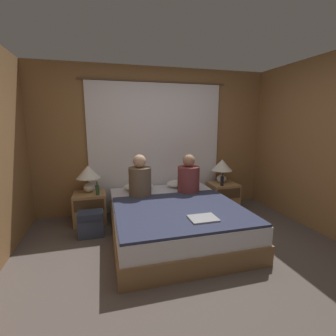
{
  "coord_description": "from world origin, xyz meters",
  "views": [
    {
      "loc": [
        -0.92,
        -2.37,
        1.59
      ],
      "look_at": [
        0.0,
        1.05,
        0.91
      ],
      "focal_mm": 26.0,
      "sensor_mm": 36.0,
      "label": 1
    }
  ],
  "objects_px": {
    "bed": "(174,219)",
    "pillow_left": "(139,186)",
    "laptop_on_bed": "(203,218)",
    "beer_bottle_on_right_stand": "(222,181)",
    "nightstand_right": "(223,196)",
    "lamp_left": "(88,174)",
    "person_right_in_bed": "(189,177)",
    "pillow_right": "(181,183)",
    "nightstand_left": "(90,208)",
    "beer_bottle_on_left_stand": "(97,190)",
    "backpack_on_floor": "(91,222)",
    "person_left_in_bed": "(140,180)",
    "lamp_right": "(222,167)"
  },
  "relations": [
    {
      "from": "nightstand_left",
      "to": "laptop_on_bed",
      "type": "height_order",
      "value": "laptop_on_bed"
    },
    {
      "from": "nightstand_left",
      "to": "backpack_on_floor",
      "type": "height_order",
      "value": "nightstand_left"
    },
    {
      "from": "laptop_on_bed",
      "to": "pillow_right",
      "type": "bearing_deg",
      "value": 81.54
    },
    {
      "from": "lamp_left",
      "to": "lamp_right",
      "type": "height_order",
      "value": "same"
    },
    {
      "from": "lamp_left",
      "to": "pillow_right",
      "type": "xyz_separation_m",
      "value": [
        1.53,
        -0.01,
        -0.26
      ]
    },
    {
      "from": "beer_bottle_on_left_stand",
      "to": "nightstand_right",
      "type": "bearing_deg",
      "value": 3.59
    },
    {
      "from": "pillow_right",
      "to": "person_left_in_bed",
      "type": "xyz_separation_m",
      "value": [
        -0.77,
        -0.38,
        0.21
      ]
    },
    {
      "from": "lamp_left",
      "to": "pillow_right",
      "type": "relative_size",
      "value": 0.85
    },
    {
      "from": "beer_bottle_on_left_stand",
      "to": "laptop_on_bed",
      "type": "height_order",
      "value": "beer_bottle_on_left_stand"
    },
    {
      "from": "lamp_left",
      "to": "laptop_on_bed",
      "type": "distance_m",
      "value": 2.01
    },
    {
      "from": "nightstand_right",
      "to": "pillow_left",
      "type": "xyz_separation_m",
      "value": [
        -1.53,
        0.06,
        0.28
      ]
    },
    {
      "from": "bed",
      "to": "nightstand_right",
      "type": "xyz_separation_m",
      "value": [
        1.16,
        0.76,
        0.02
      ]
    },
    {
      "from": "person_right_in_bed",
      "to": "backpack_on_floor",
      "type": "xyz_separation_m",
      "value": [
        -1.5,
        -0.19,
        -0.51
      ]
    },
    {
      "from": "nightstand_left",
      "to": "beer_bottle_on_left_stand",
      "type": "bearing_deg",
      "value": -46.77
    },
    {
      "from": "beer_bottle_on_right_stand",
      "to": "lamp_right",
      "type": "bearing_deg",
      "value": 65.14
    },
    {
      "from": "beer_bottle_on_right_stand",
      "to": "backpack_on_floor",
      "type": "relative_size",
      "value": 0.62
    },
    {
      "from": "lamp_left",
      "to": "pillow_right",
      "type": "distance_m",
      "value": 1.55
    },
    {
      "from": "nightstand_left",
      "to": "pillow_right",
      "type": "xyz_separation_m",
      "value": [
        1.53,
        0.06,
        0.28
      ]
    },
    {
      "from": "person_right_in_bed",
      "to": "pillow_left",
      "type": "bearing_deg",
      "value": 153.19
    },
    {
      "from": "bed",
      "to": "nightstand_left",
      "type": "bearing_deg",
      "value": 146.64
    },
    {
      "from": "bed",
      "to": "pillow_left",
      "type": "height_order",
      "value": "pillow_left"
    },
    {
      "from": "nightstand_right",
      "to": "pillow_right",
      "type": "relative_size",
      "value": 0.97
    },
    {
      "from": "nightstand_left",
      "to": "pillow_right",
      "type": "distance_m",
      "value": 1.56
    },
    {
      "from": "nightstand_left",
      "to": "pillow_left",
      "type": "bearing_deg",
      "value": 4.33
    },
    {
      "from": "beer_bottle_on_right_stand",
      "to": "person_left_in_bed",
      "type": "bearing_deg",
      "value": -172.97
    },
    {
      "from": "laptop_on_bed",
      "to": "backpack_on_floor",
      "type": "height_order",
      "value": "laptop_on_bed"
    },
    {
      "from": "person_left_in_bed",
      "to": "laptop_on_bed",
      "type": "height_order",
      "value": "person_left_in_bed"
    },
    {
      "from": "lamp_left",
      "to": "pillow_left",
      "type": "distance_m",
      "value": 0.83
    },
    {
      "from": "nightstand_right",
      "to": "laptop_on_bed",
      "type": "height_order",
      "value": "laptop_on_bed"
    },
    {
      "from": "bed",
      "to": "beer_bottle_on_right_stand",
      "type": "distance_m",
      "value": 1.28
    },
    {
      "from": "pillow_left",
      "to": "laptop_on_bed",
      "type": "height_order",
      "value": "pillow_left"
    },
    {
      "from": "beer_bottle_on_left_stand",
      "to": "bed",
      "type": "bearing_deg",
      "value": -31.28
    },
    {
      "from": "pillow_left",
      "to": "nightstand_left",
      "type": "bearing_deg",
      "value": -175.67
    },
    {
      "from": "person_left_in_bed",
      "to": "beer_bottle_on_right_stand",
      "type": "height_order",
      "value": "person_left_in_bed"
    },
    {
      "from": "nightstand_right",
      "to": "person_left_in_bed",
      "type": "xyz_separation_m",
      "value": [
        -1.56,
        -0.32,
        0.48
      ]
    },
    {
      "from": "pillow_right",
      "to": "laptop_on_bed",
      "type": "height_order",
      "value": "pillow_right"
    },
    {
      "from": "lamp_left",
      "to": "pillow_left",
      "type": "height_order",
      "value": "lamp_left"
    },
    {
      "from": "nightstand_left",
      "to": "laptop_on_bed",
      "type": "distance_m",
      "value": 1.96
    },
    {
      "from": "pillow_left",
      "to": "beer_bottle_on_left_stand",
      "type": "distance_m",
      "value": 0.69
    },
    {
      "from": "nightstand_right",
      "to": "laptop_on_bed",
      "type": "bearing_deg",
      "value": -125.07
    },
    {
      "from": "beer_bottle_on_right_stand",
      "to": "laptop_on_bed",
      "type": "distance_m",
      "value": 1.59
    },
    {
      "from": "nightstand_left",
      "to": "laptop_on_bed",
      "type": "xyz_separation_m",
      "value": [
        1.31,
        -1.44,
        0.26
      ]
    },
    {
      "from": "nightstand_left",
      "to": "nightstand_right",
      "type": "bearing_deg",
      "value": 0.0
    },
    {
      "from": "beer_bottle_on_right_stand",
      "to": "laptop_on_bed",
      "type": "relative_size",
      "value": 0.7
    },
    {
      "from": "lamp_left",
      "to": "person_right_in_bed",
      "type": "distance_m",
      "value": 1.58
    },
    {
      "from": "bed",
      "to": "laptop_on_bed",
      "type": "relative_size",
      "value": 6.51
    },
    {
      "from": "nightstand_left",
      "to": "lamp_left",
      "type": "xyz_separation_m",
      "value": [
        0.0,
        0.07,
        0.53
      ]
    },
    {
      "from": "nightstand_right",
      "to": "backpack_on_floor",
      "type": "height_order",
      "value": "nightstand_right"
    },
    {
      "from": "nightstand_right",
      "to": "laptop_on_bed",
      "type": "xyz_separation_m",
      "value": [
        -1.01,
        -1.44,
        0.26
      ]
    },
    {
      "from": "person_right_in_bed",
      "to": "laptop_on_bed",
      "type": "relative_size",
      "value": 1.95
    }
  ]
}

